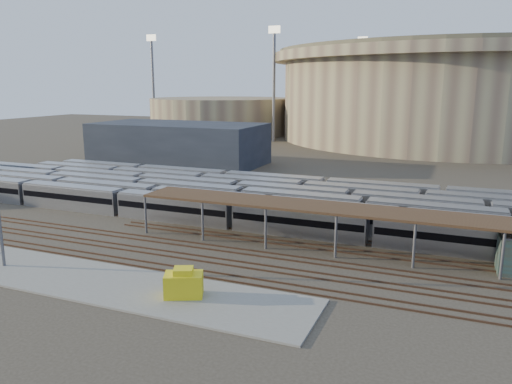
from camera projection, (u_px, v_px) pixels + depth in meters
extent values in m
plane|color=#383026|center=(194.00, 243.00, 62.67)|extent=(420.00, 420.00, 0.00)
cube|color=gray|center=(79.00, 278.00, 50.93)|extent=(50.00, 9.00, 0.20)
cube|color=#ACACB0|center=(234.00, 215.00, 68.85)|extent=(112.00, 2.90, 3.60)
cube|color=#ACACB0|center=(266.00, 210.00, 71.49)|extent=(112.00, 2.90, 3.60)
cube|color=#ACACB0|center=(242.00, 201.00, 77.35)|extent=(112.00, 2.90, 3.60)
cube|color=#ACACB0|center=(237.00, 194.00, 82.20)|extent=(112.00, 2.90, 3.60)
cube|color=#ACACB0|center=(303.00, 194.00, 82.27)|extent=(112.00, 2.90, 3.60)
cube|color=#ACACB0|center=(325.00, 190.00, 85.07)|extent=(112.00, 2.90, 3.60)
cylinder|color=slate|center=(146.00, 215.00, 66.28)|extent=(0.30, 0.30, 5.00)
cylinder|color=slate|center=(167.00, 206.00, 71.16)|extent=(0.30, 0.30, 5.00)
cylinder|color=slate|center=(203.00, 221.00, 63.10)|extent=(0.30, 0.30, 5.00)
cylinder|color=slate|center=(221.00, 212.00, 67.99)|extent=(0.30, 0.30, 5.00)
cylinder|color=slate|center=(266.00, 229.00, 59.93)|extent=(0.30, 0.30, 5.00)
cylinder|color=slate|center=(281.00, 218.00, 64.82)|extent=(0.30, 0.30, 5.00)
cylinder|color=slate|center=(336.00, 237.00, 56.76)|extent=(0.30, 0.30, 5.00)
cylinder|color=slate|center=(346.00, 225.00, 61.64)|extent=(0.30, 0.30, 5.00)
cylinder|color=slate|center=(414.00, 246.00, 53.59)|extent=(0.30, 0.30, 5.00)
cylinder|color=slate|center=(418.00, 232.00, 58.47)|extent=(0.30, 0.30, 5.00)
cylinder|color=slate|center=(502.00, 256.00, 50.41)|extent=(0.30, 0.30, 5.00)
cylinder|color=slate|center=(499.00, 241.00, 55.30)|extent=(0.30, 0.30, 5.00)
cube|color=#3D2619|center=(379.00, 212.00, 57.05)|extent=(60.00, 6.00, 0.30)
cube|color=#4C3323|center=(187.00, 246.00, 61.07)|extent=(170.00, 0.12, 0.18)
cube|color=#4C3323|center=(193.00, 243.00, 62.42)|extent=(170.00, 0.12, 0.18)
cube|color=#4C3323|center=(170.00, 256.00, 57.45)|extent=(170.00, 0.12, 0.18)
cube|color=#4C3323|center=(176.00, 252.00, 58.81)|extent=(170.00, 0.12, 0.18)
cube|color=#4C3323|center=(150.00, 268.00, 53.83)|extent=(170.00, 0.12, 0.18)
cube|color=#4C3323|center=(158.00, 263.00, 55.19)|extent=(170.00, 0.12, 0.18)
cylinder|color=#9A8E68|center=(448.00, 100.00, 177.07)|extent=(116.00, 116.00, 28.00)
cylinder|color=#9A8E68|center=(452.00, 55.00, 173.78)|extent=(124.00, 124.00, 3.00)
cylinder|color=brown|center=(452.00, 48.00, 173.30)|extent=(120.00, 120.00, 1.50)
cylinder|color=#9A8E68|center=(221.00, 116.00, 200.97)|extent=(56.00, 56.00, 14.00)
cube|color=#1E232D|center=(178.00, 143.00, 124.31)|extent=(42.00, 20.00, 10.00)
cylinder|color=slate|center=(274.00, 89.00, 169.44)|extent=(1.00, 1.00, 36.00)
cube|color=#FFF2CC|center=(274.00, 29.00, 165.37)|extent=(4.00, 0.60, 2.40)
cylinder|color=slate|center=(153.00, 88.00, 198.84)|extent=(1.00, 1.00, 36.00)
cube|color=#FFF2CC|center=(151.00, 38.00, 194.77)|extent=(4.00, 0.60, 2.40)
cylinder|color=slate|center=(361.00, 88.00, 207.26)|extent=(1.00, 1.00, 36.00)
cube|color=#FFF2CC|center=(363.00, 40.00, 203.19)|extent=(4.00, 0.60, 2.40)
cube|color=yellow|center=(184.00, 285.00, 46.24)|extent=(4.10, 3.44, 2.19)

